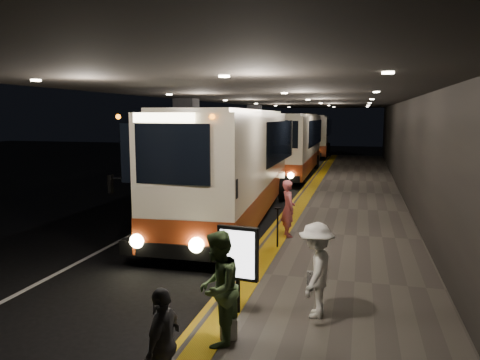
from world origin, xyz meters
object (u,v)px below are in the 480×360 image
Objects in this scene: coach_second at (293,147)px; passenger_waiting_white at (316,270)px; passenger_boarding at (288,208)px; bag_plain at (228,329)px; coach_third at (314,137)px; info_sign at (238,255)px; bag_polka at (313,279)px; coach_main at (234,169)px; stanchion_post at (278,228)px; passenger_waiting_green at (218,288)px; passenger_waiting_grey at (163,343)px.

coach_second is 6.90× the size of passenger_waiting_white.
passenger_boarding is 4.99× the size of bag_plain.
coach_third is 6.88× the size of passenger_boarding.
bag_plain is (0.06, -6.72, -0.68)m from passenger_boarding.
coach_second is 7.29× the size of info_sign.
bag_polka is at bearing -87.72° from coach_third.
coach_main reaches higher than bag_polka.
coach_second is 22.43m from bag_plain.
coach_second is at bearing 101.17° from info_sign.
coach_second reaches higher than coach_third.
bag_polka is at bearing -167.78° from passenger_waiting_white.
stanchion_post is (2.15, -31.85, -1.05)m from coach_third.
coach_third is 10.67× the size of stanchion_post.
stanchion_post is (2.26, -3.70, -1.14)m from coach_main.
passenger_boarding reaches higher than info_sign.
info_sign is (2.20, -36.28, -0.50)m from coach_third.
coach_main is at bearing -91.97° from coach_second.
coach_third is (-0.16, 15.01, -0.04)m from coach_second.
stanchion_post is (-0.03, 5.61, -0.36)m from passenger_waiting_green.
passenger_waiting_white is 1.61m from bag_polka.
info_sign reaches higher than stanchion_post.
coach_third is 34.79m from bag_polka.
passenger_waiting_grey is (-0.24, -1.56, -0.18)m from passenger_waiting_green.
passenger_waiting_grey is 7.18m from stanchion_post.
passenger_boarding is at bearing -179.82° from passenger_waiting_green.
bag_polka is (1.47, 4.43, -0.57)m from passenger_waiting_grey.
coach_third is at bearing -19.31° from passenger_boarding.
passenger_boarding reaches higher than bag_polka.
bag_polka is 0.30× the size of stanchion_post.
passenger_waiting_grey is at bearing -91.70° from stanchion_post.
info_sign is (-0.11, 1.02, 0.93)m from bag_plain.
coach_second reaches higher than bag_polka.
info_sign is at bearing -85.32° from coach_second.
passenger_waiting_green is 5.35× the size of bag_plain.
coach_second reaches higher than passenger_waiting_white.
coach_third is (0.11, 28.14, -0.09)m from coach_main.
info_sign is (2.31, -8.13, -0.59)m from coach_main.
passenger_waiting_grey is (1.78, -24.01, -0.90)m from coach_second.
bag_polka is (3.52, -6.45, -1.52)m from coach_main.
coach_second is 35.79× the size of bag_polka.
passenger_boarding is 6.88m from passenger_waiting_green.
coach_second is 19.90m from bag_polka.
passenger_waiting_grey is at bearing -83.06° from coach_main.
coach_main is 8.75m from passenger_waiting_white.
coach_second is 24.09m from passenger_waiting_grey.
coach_main is 1.06× the size of coach_third.
info_sign is at bearing -89.88° from coach_third.
bag_plain is at bearing -78.10° from info_sign.
passenger_waiting_white reaches higher than bag_plain.
bag_plain is at bearing -88.35° from stanchion_post.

